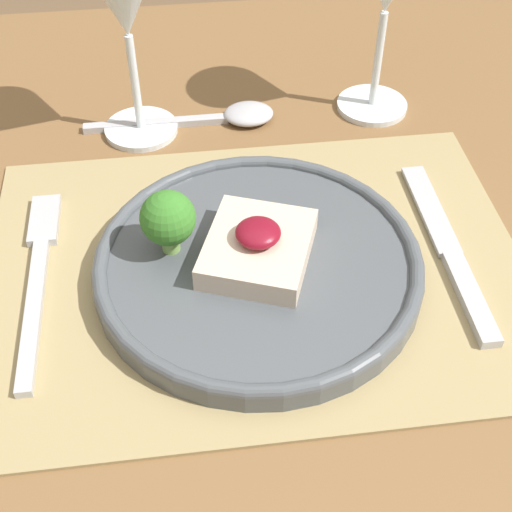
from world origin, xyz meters
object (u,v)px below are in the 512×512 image
Objects in this scene: dinner_plate at (253,261)px; knife at (453,258)px; fork at (39,269)px; spoon at (226,116)px.

dinner_plate is 1.25× the size of knife.
dinner_plate is 0.17m from fork.
spoon is at bearing 126.07° from knife.
dinner_plate is 0.22m from spoon.
dinner_plate is at bearing -93.72° from spoon.
knife is (0.16, -0.01, -0.01)m from dinner_plate.
dinner_plate is 1.36× the size of spoon.
dinner_plate is at bearing -8.08° from fork.
spoon is (-0.16, 0.22, -0.00)m from knife.
fork is at bearing 172.29° from dinner_plate.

